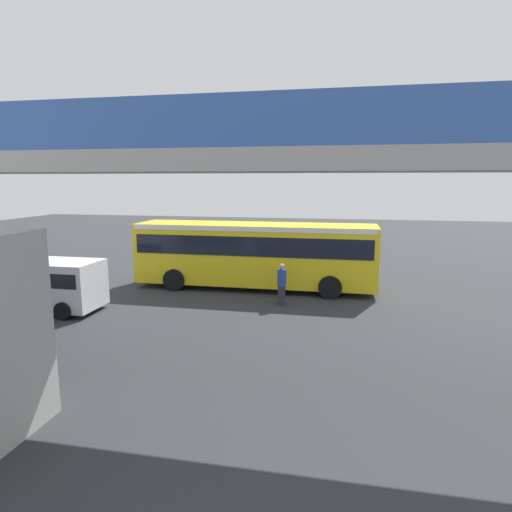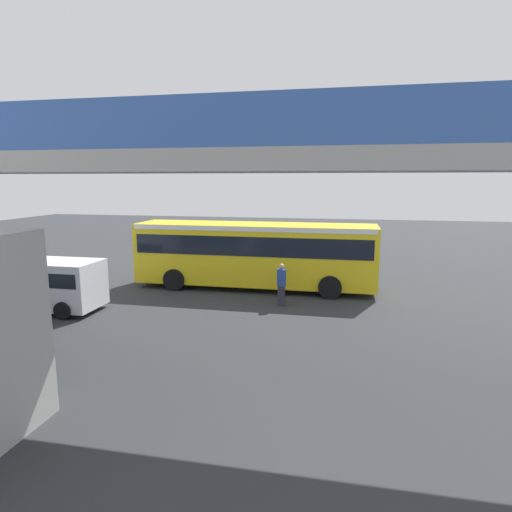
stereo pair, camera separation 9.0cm
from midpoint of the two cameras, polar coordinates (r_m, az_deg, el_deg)
name	(u,v)px [view 2 (the right image)]	position (r m, az deg, el deg)	size (l,w,h in m)	color
ground	(249,287)	(21.59, -0.75, -4.06)	(80.00, 80.00, 0.00)	#2D3033
city_bus	(255,250)	(21.01, -0.04, 0.80)	(11.54, 2.85, 3.15)	yellow
parked_van	(42,281)	(19.57, -26.20, -3.01)	(4.80, 2.17, 2.05)	silver
bicycle_green	(51,288)	(21.80, -25.20, -3.87)	(1.77, 0.44, 0.96)	black
bicycle_red	(89,284)	(21.94, -20.93, -3.50)	(1.77, 0.44, 0.96)	black
bicycle_orange	(50,280)	(23.56, -25.28, -2.90)	(1.77, 0.44, 0.96)	black
pedestrian	(281,285)	(18.28, 3.50, -3.80)	(0.38, 0.38, 1.79)	#2D2D38
traffic_sign	(347,242)	(24.36, 11.99, 1.86)	(0.08, 0.60, 2.80)	slate
lane_dash_leftmost	(333,279)	(23.50, 10.14, -3.05)	(2.00, 0.20, 0.01)	silver
lane_dash_left	(259,276)	(23.92, 0.51, -2.66)	(2.00, 0.20, 0.01)	silver
lane_dash_centre	(190,273)	(24.99, -8.53, -2.23)	(2.00, 0.20, 0.01)	silver
pedestrian_overpass	(162,183)	(11.28, -12.07, 9.39)	(24.46, 2.60, 7.00)	#9E9E99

